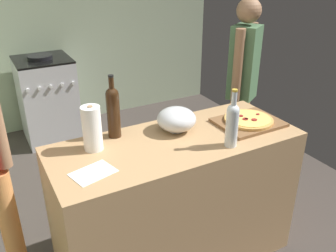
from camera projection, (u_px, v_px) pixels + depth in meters
ground_plane at (121, 184)px, 3.31m from camera, size 3.81×3.78×0.02m
kitchen_wall_rear at (59, 12)px, 4.04m from camera, size 3.81×0.10×2.60m
counter at (175, 203)px, 2.33m from camera, size 1.50×0.61×0.91m
cutting_board at (248, 122)px, 2.33m from camera, size 0.40×0.32×0.02m
pizza at (249, 119)px, 2.32m from camera, size 0.31×0.31×0.03m
mixing_bowl at (176, 119)px, 2.21m from camera, size 0.24×0.24×0.15m
paper_towel_roll at (92, 128)px, 1.98m from camera, size 0.11×0.11×0.26m
wine_bottle_clear at (232, 123)px, 2.01m from camera, size 0.07×0.07×0.34m
wine_bottle_dark at (113, 110)px, 2.10m from camera, size 0.08×0.08×0.38m
recipe_sheet at (93, 173)px, 1.81m from camera, size 0.24×0.20×0.00m
stove at (48, 99)px, 3.95m from camera, size 0.56×0.60×0.95m
person_in_red at (242, 84)px, 3.01m from camera, size 0.33×0.28×1.60m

